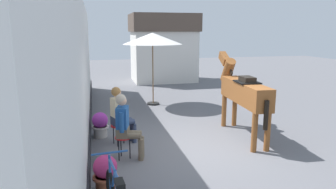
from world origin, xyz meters
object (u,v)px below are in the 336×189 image
object	(u,v)px
saddled_horse_center	(243,91)
flower_planter_near	(105,173)
seated_visitor_far	(120,112)
flower_planter_far	(100,124)
seated_visitor_near	(126,123)
cafe_parasol	(153,39)

from	to	relation	value
saddled_horse_center	flower_planter_near	world-z (taller)	saddled_horse_center
seated_visitor_far	flower_planter_far	bearing A→B (deg)	126.09
seated_visitor_near	saddled_horse_center	size ratio (longest dim) A/B	0.46
flower_planter_far	cafe_parasol	world-z (taller)	cafe_parasol
seated_visitor_near	flower_planter_near	xyz separation A→B (m)	(-0.48, -1.30, -0.44)
saddled_horse_center	cafe_parasol	size ratio (longest dim) A/B	1.16
flower_planter_far	cafe_parasol	xyz separation A→B (m)	(1.96, 3.20, 2.03)
flower_planter_near	cafe_parasol	xyz separation A→B (m)	(1.94, 6.02, 2.03)
seated_visitor_far	cafe_parasol	distance (m)	4.41
seated_visitor_near	seated_visitor_far	size ratio (longest dim) A/B	1.00
seated_visitor_far	flower_planter_far	size ratio (longest dim) A/B	2.17
seated_visitor_near	cafe_parasol	distance (m)	5.19
seated_visitor_near	saddled_horse_center	world-z (taller)	saddled_horse_center
saddled_horse_center	cafe_parasol	xyz separation A→B (m)	(-1.55, 3.92, 1.20)
flower_planter_near	flower_planter_far	bearing A→B (deg)	90.45
seated_visitor_far	flower_planter_near	xyz separation A→B (m)	(-0.44, -2.19, -0.44)
seated_visitor_far	flower_planter_far	world-z (taller)	seated_visitor_far
seated_visitor_near	flower_planter_near	world-z (taller)	seated_visitor_near
seated_visitor_far	cafe_parasol	size ratio (longest dim) A/B	0.54
seated_visitor_far	flower_planter_near	bearing A→B (deg)	-101.31
seated_visitor_near	cafe_parasol	world-z (taller)	cafe_parasol
cafe_parasol	flower_planter_far	bearing A→B (deg)	-121.57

